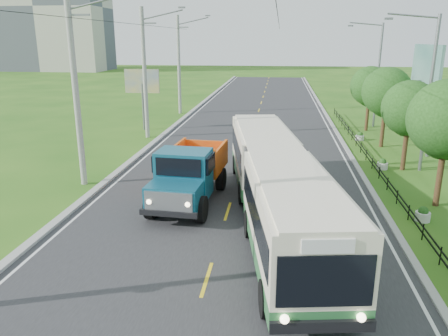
% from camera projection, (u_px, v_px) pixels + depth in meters
% --- Properties ---
extents(ground, '(240.00, 240.00, 0.00)m').
position_uv_depth(ground, '(207.00, 280.00, 14.47)').
color(ground, '#255915').
rests_on(ground, ground).
extents(road, '(14.00, 120.00, 0.02)m').
position_uv_depth(road, '(249.00, 143.00, 33.49)').
color(road, '#28282B').
rests_on(road, ground).
extents(curb_left, '(0.40, 120.00, 0.15)m').
position_uv_depth(curb_left, '(158.00, 139.00, 34.33)').
color(curb_left, '#9E9E99').
rests_on(curb_left, ground).
extents(curb_right, '(0.30, 120.00, 0.10)m').
position_uv_depth(curb_right, '(344.00, 145.00, 32.63)').
color(curb_right, '#9E9E99').
rests_on(curb_right, ground).
extents(edge_line_left, '(0.12, 120.00, 0.00)m').
position_uv_depth(edge_line_left, '(164.00, 140.00, 34.28)').
color(edge_line_left, silver).
rests_on(edge_line_left, road).
extents(edge_line_right, '(0.12, 120.00, 0.00)m').
position_uv_depth(edge_line_right, '(337.00, 145.00, 32.70)').
color(edge_line_right, silver).
rests_on(edge_line_right, road).
extents(centre_dash, '(0.12, 2.20, 0.00)m').
position_uv_depth(centre_dash, '(207.00, 279.00, 14.46)').
color(centre_dash, yellow).
rests_on(centre_dash, road).
extents(railing_right, '(0.04, 40.00, 0.60)m').
position_uv_depth(railing_right, '(372.00, 164.00, 26.75)').
color(railing_right, black).
rests_on(railing_right, ground).
extents(pole_near, '(3.51, 0.32, 10.00)m').
position_uv_depth(pole_near, '(76.00, 91.00, 22.57)').
color(pole_near, gray).
rests_on(pole_near, ground).
extents(pole_mid, '(3.51, 0.32, 10.00)m').
position_uv_depth(pole_mid, '(145.00, 73.00, 33.98)').
color(pole_mid, gray).
rests_on(pole_mid, ground).
extents(pole_far, '(3.51, 0.32, 10.00)m').
position_uv_depth(pole_far, '(179.00, 65.00, 45.40)').
color(pole_far, gray).
rests_on(pole_far, ground).
extents(tree_third, '(3.60, 3.62, 6.00)m').
position_uv_depth(tree_third, '(448.00, 123.00, 19.91)').
color(tree_third, '#382314').
rests_on(tree_third, ground).
extents(tree_fourth, '(3.24, 3.31, 5.40)m').
position_uv_depth(tree_fourth, '(410.00, 111.00, 25.73)').
color(tree_fourth, '#382314').
rests_on(tree_fourth, ground).
extents(tree_fifth, '(3.48, 3.52, 5.80)m').
position_uv_depth(tree_fifth, '(387.00, 94.00, 31.36)').
color(tree_fifth, '#382314').
rests_on(tree_fifth, ground).
extents(tree_back, '(3.30, 3.36, 5.50)m').
position_uv_depth(tree_back, '(370.00, 88.00, 37.12)').
color(tree_back, '#382314').
rests_on(tree_back, ground).
extents(streetlight_mid, '(3.02, 0.20, 9.07)m').
position_uv_depth(streetlight_mid, '(427.00, 89.00, 25.12)').
color(streetlight_mid, slate).
rests_on(streetlight_mid, ground).
extents(streetlight_far, '(3.02, 0.20, 9.07)m').
position_uv_depth(streetlight_far, '(377.00, 72.00, 38.44)').
color(streetlight_far, slate).
rests_on(streetlight_far, ground).
extents(planter_near, '(0.64, 0.64, 0.67)m').
position_uv_depth(planter_near, '(423.00, 215.00, 19.07)').
color(planter_near, silver).
rests_on(planter_near, ground).
extents(planter_mid, '(0.64, 0.64, 0.67)m').
position_uv_depth(planter_mid, '(382.00, 165.00, 26.68)').
color(planter_mid, silver).
rests_on(planter_mid, ground).
extents(planter_far, '(0.64, 0.64, 0.67)m').
position_uv_depth(planter_far, '(360.00, 137.00, 34.29)').
color(planter_far, silver).
rests_on(planter_far, ground).
extents(billboard_left, '(3.00, 0.20, 5.20)m').
position_uv_depth(billboard_left, '(142.00, 85.00, 37.33)').
color(billboard_left, slate).
rests_on(billboard_left, ground).
extents(billboard_right, '(0.24, 6.00, 7.30)m').
position_uv_depth(billboard_right, '(426.00, 73.00, 30.51)').
color(billboard_right, slate).
rests_on(billboard_right, ground).
extents(apartment_near, '(28.00, 14.00, 30.00)m').
position_uv_depth(apartment_near, '(48.00, 8.00, 107.14)').
color(apartment_near, '#B7B2A3').
rests_on(apartment_near, ground).
extents(apartment_far, '(24.00, 14.00, 26.00)m').
position_uv_depth(apartment_far, '(13.00, 21.00, 134.47)').
color(apartment_far, '#B7B2A3').
rests_on(apartment_far, ground).
extents(bus, '(5.31, 16.87, 3.22)m').
position_uv_depth(bus, '(275.00, 179.00, 18.59)').
color(bus, '#296835').
rests_on(bus, ground).
extents(dump_truck, '(3.01, 6.85, 2.81)m').
position_uv_depth(dump_truck, '(189.00, 171.00, 20.96)').
color(dump_truck, '#115169').
rests_on(dump_truck, ground).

